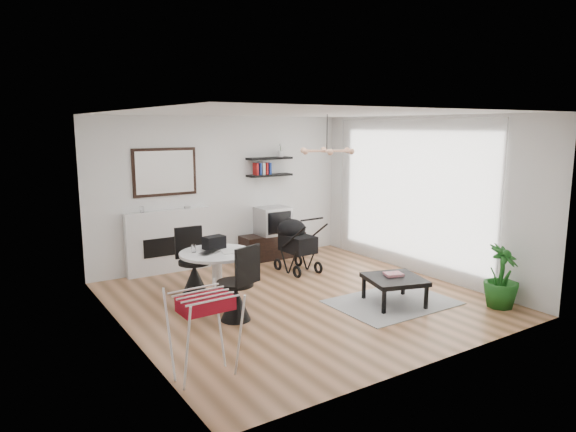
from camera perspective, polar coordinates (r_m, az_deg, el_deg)
floor at (r=7.69m, az=1.28°, el=-9.20°), size 5.00×5.00×0.00m
ceiling at (r=7.26m, az=1.37°, el=11.35°), size 5.00×5.00×0.00m
wall_back at (r=9.51m, az=-7.20°, el=2.80°), size 5.00×0.00×5.00m
wall_left at (r=6.32m, az=-17.77°, el=-1.24°), size 0.00×5.00×5.00m
wall_right at (r=8.99m, az=14.62°, el=2.14°), size 0.00×5.00×5.00m
sheer_curtain at (r=9.05m, az=13.26°, el=2.25°), size 0.04×3.60×2.60m
fireplace at (r=9.13m, az=-13.13°, el=-1.92°), size 1.50×0.17×2.16m
shelf_lower at (r=9.80m, az=-2.06°, el=4.56°), size 0.90×0.25×0.04m
shelf_upper at (r=9.77m, az=-2.07°, el=6.42°), size 0.90×0.25×0.04m
pendant_lamp at (r=7.92m, az=4.33°, el=7.23°), size 0.90×0.90×0.10m
tv_console at (r=9.93m, az=-1.71°, el=-3.34°), size 1.27×0.44×0.47m
crt_tv at (r=9.83m, az=-1.73°, el=-0.51°), size 0.60×0.52×0.52m
dining_table at (r=7.40m, az=-7.88°, el=-5.95°), size 1.05×1.05×0.77m
laptop at (r=7.26m, az=-8.38°, el=-4.03°), size 0.40×0.36×0.03m
black_bag at (r=7.51m, az=-8.22°, el=-2.92°), size 0.34×0.24×0.19m
newspaper at (r=7.32m, az=-6.15°, el=-3.93°), size 0.37×0.33×0.01m
drinking_glass at (r=7.36m, az=-10.45°, el=-3.57°), size 0.07×0.07×0.11m
chair_far at (r=8.00m, az=-10.40°, el=-6.23°), size 0.48×0.48×1.00m
chair_near at (r=6.83m, az=-5.73°, el=-8.90°), size 0.54×0.55×1.03m
drying_rack at (r=5.34m, az=-9.28°, el=-12.75°), size 0.62×0.58×0.91m
stroller at (r=9.02m, az=0.88°, el=-3.40°), size 0.54×0.86×1.02m
rug at (r=7.68m, az=11.50°, el=-9.38°), size 1.72×1.24×0.01m
coffee_table at (r=7.53m, az=11.75°, el=-7.00°), size 0.94×0.94×0.39m
magazines at (r=7.59m, az=11.64°, el=-6.36°), size 0.30×0.27×0.04m
potted_plant at (r=7.84m, az=22.65°, el=-6.23°), size 0.62×0.62×0.89m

